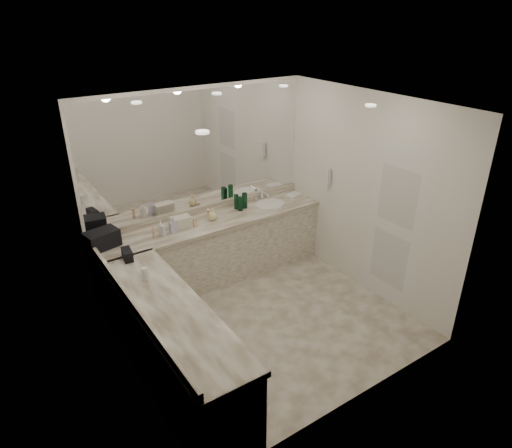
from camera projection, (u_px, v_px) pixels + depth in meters
floor at (263, 321)px, 5.59m from camera, size 3.20×3.20×0.00m
ceiling at (265, 106)px, 4.46m from camera, size 3.20×3.20×0.00m
wall_back at (200, 185)px, 6.14m from camera, size 3.20×0.02×2.60m
wall_left at (122, 268)px, 4.22m from camera, size 0.02×3.00×2.60m
wall_right at (366, 195)px, 5.83m from camera, size 0.02×3.00×2.60m
vanity_back_base at (214, 251)px, 6.30m from camera, size 3.20×0.60×0.84m
vanity_back_top at (213, 222)px, 6.10m from camera, size 3.20×0.64×0.06m
vanity_left_base at (173, 348)px, 4.53m from camera, size 0.60×2.40×0.84m
vanity_left_top at (170, 311)px, 4.34m from camera, size 0.64×2.42×0.06m
backsplash_back at (202, 209)px, 6.28m from camera, size 3.20×0.04×0.10m
backsplash_left at (128, 298)px, 4.38m from camera, size 0.04×3.00×0.10m
mirror_back at (199, 151)px, 5.93m from camera, size 3.12×0.01×1.55m
mirror_left at (116, 221)px, 4.02m from camera, size 0.01×2.92×1.55m
sink at (270, 204)px, 6.57m from camera, size 0.44×0.44×0.03m
faucet at (262, 195)px, 6.70m from camera, size 0.24×0.16×0.14m
wall_phone at (327, 176)px, 6.31m from camera, size 0.06×0.10×0.24m
door at (394, 227)px, 5.55m from camera, size 0.02×0.82×2.10m
black_toiletry_bag at (102, 239)px, 5.36m from camera, size 0.42×0.31×0.22m
black_bag_spill at (127, 255)px, 5.13m from camera, size 0.13×0.22×0.12m
cream_cosmetic_case at (181, 222)px, 5.86m from camera, size 0.26×0.17×0.14m
hand_towel at (294, 195)px, 6.83m from camera, size 0.25×0.19×0.04m
lotion_left at (145, 274)px, 4.72m from camera, size 0.07×0.07×0.16m
soap_bottle_a at (161, 228)px, 5.67m from camera, size 0.09×0.09×0.18m
soap_bottle_b at (173, 224)px, 5.72m from camera, size 0.11×0.11×0.21m
soap_bottle_c at (213, 214)px, 6.06m from camera, size 0.17×0.17×0.16m
green_bottle_0 at (240, 204)px, 6.34m from camera, size 0.07×0.07×0.19m
green_bottle_1 at (245, 200)px, 6.41m from camera, size 0.07×0.07×0.22m
green_bottle_2 at (236, 202)px, 6.38m from camera, size 0.06×0.06×0.21m
amenity_bottle_0 at (189, 221)px, 5.89m from camera, size 0.04×0.04×0.15m
amenity_bottle_1 at (164, 231)px, 5.65m from camera, size 0.06×0.06×0.14m
amenity_bottle_2 at (209, 213)px, 6.19m from camera, size 0.04×0.04×0.09m
amenity_bottle_3 at (154, 233)px, 5.59m from camera, size 0.04×0.04×0.14m
amenity_bottle_4 at (195, 222)px, 5.89m from camera, size 0.04×0.04×0.11m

